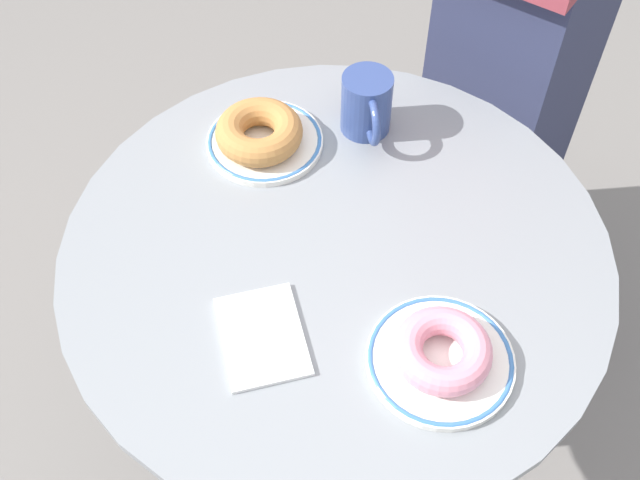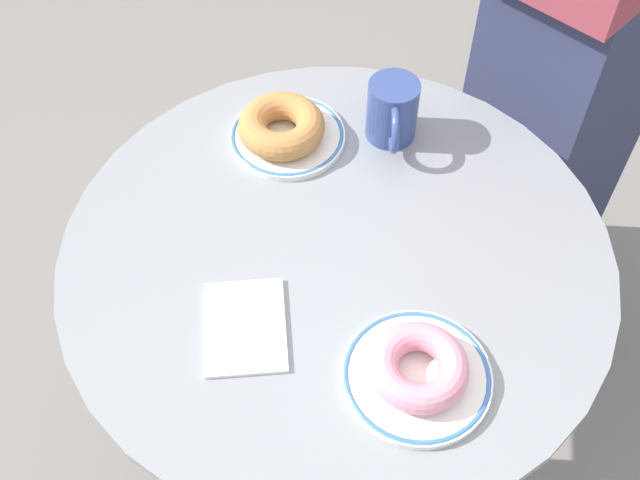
% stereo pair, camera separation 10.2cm
% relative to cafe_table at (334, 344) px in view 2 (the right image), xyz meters
% --- Properties ---
extents(ground_plane, '(7.00, 7.00, 0.02)m').
position_rel_cafe_table_xyz_m(ground_plane, '(0.00, 0.00, -0.50)').
color(ground_plane, gray).
extents(cafe_table, '(0.76, 0.76, 0.75)m').
position_rel_cafe_table_xyz_m(cafe_table, '(0.00, 0.00, 0.00)').
color(cafe_table, gray).
rests_on(cafe_table, ground).
extents(plate_left, '(0.18, 0.18, 0.01)m').
position_rel_cafe_table_xyz_m(plate_left, '(-0.22, 0.03, 0.27)').
color(plate_left, white).
rests_on(plate_left, cafe_table).
extents(plate_right, '(0.18, 0.18, 0.01)m').
position_rel_cafe_table_xyz_m(plate_right, '(0.22, -0.01, 0.27)').
color(plate_right, white).
rests_on(plate_right, cafe_table).
extents(donut_old_fashioned, '(0.18, 0.18, 0.04)m').
position_rel_cafe_table_xyz_m(donut_old_fashioned, '(-0.22, 0.02, 0.30)').
color(donut_old_fashioned, '#BC7F42').
rests_on(donut_old_fashioned, plate_left).
extents(donut_pink_frosted, '(0.17, 0.17, 0.04)m').
position_rel_cafe_table_xyz_m(donut_pink_frosted, '(0.22, -0.01, 0.29)').
color(donut_pink_frosted, pink).
rests_on(donut_pink_frosted, plate_right).
extents(paper_napkin, '(0.16, 0.15, 0.01)m').
position_rel_cafe_table_xyz_m(paper_napkin, '(0.06, -0.16, 0.27)').
color(paper_napkin, white).
rests_on(paper_napkin, cafe_table).
extents(coffee_mug, '(0.11, 0.08, 0.10)m').
position_rel_cafe_table_xyz_m(coffee_mug, '(-0.15, 0.18, 0.31)').
color(coffee_mug, '#334784').
rests_on(coffee_mug, cafe_table).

